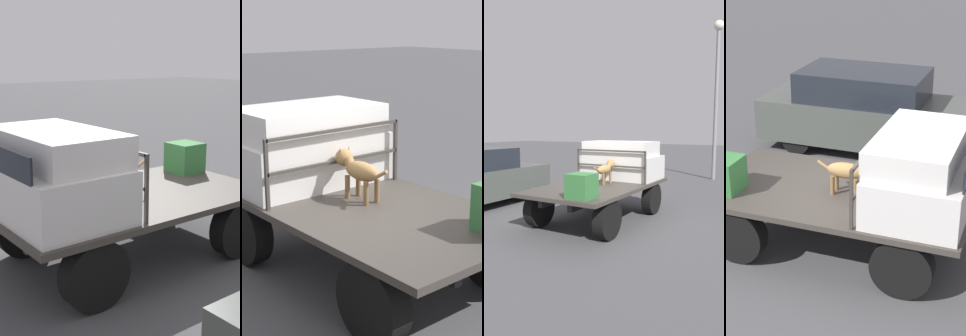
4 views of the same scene
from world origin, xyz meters
The scene contains 5 objects.
ground_plane centered at (0.00, 0.00, 0.00)m, with size 80.00×80.00×0.00m, color #474749.
flatbed_truck centered at (0.00, 0.00, 0.62)m, with size 3.76×2.09×0.87m.
truck_cab centered at (1.18, 0.00, 1.34)m, with size 1.24×1.97×1.01m.
truck_headboard centered at (0.52, 0.00, 1.40)m, with size 0.04×1.97×0.80m.
dog centered at (0.21, -0.06, 1.23)m, with size 0.92×0.23×0.60m.
Camera 2 is at (-4.67, 3.95, 2.92)m, focal length 60.00 mm.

